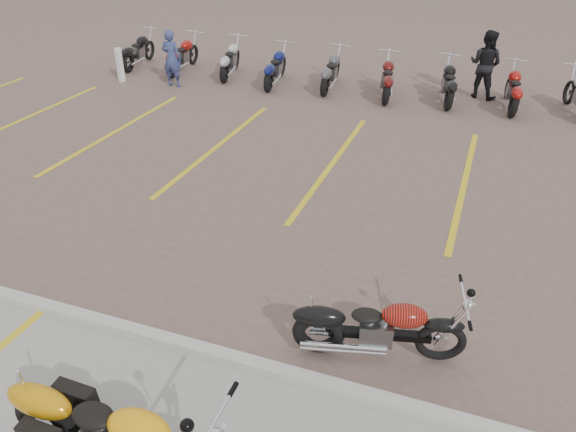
# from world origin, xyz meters

# --- Properties ---
(ground) EXTENTS (100.00, 100.00, 0.00)m
(ground) POSITION_xyz_m (0.00, 0.00, 0.00)
(ground) COLOR #6E584E
(ground) RESTS_ON ground
(curb) EXTENTS (60.00, 0.18, 0.12)m
(curb) POSITION_xyz_m (0.00, -2.00, 0.06)
(curb) COLOR #ADAAA3
(curb) RESTS_ON ground
(parking_stripes) EXTENTS (38.00, 5.50, 0.01)m
(parking_stripes) POSITION_xyz_m (0.00, 4.00, 0.00)
(parking_stripes) COLOR gold
(parking_stripes) RESTS_ON ground
(flame_cruiser) EXTENTS (2.05, 0.64, 0.86)m
(flame_cruiser) POSITION_xyz_m (2.09, -1.28, 0.43)
(flame_cruiser) COLOR black
(flame_cruiser) RESTS_ON ground
(person_a) EXTENTS (0.60, 0.40, 1.62)m
(person_a) POSITION_xyz_m (-5.99, 7.67, 0.81)
(person_a) COLOR navy
(person_a) RESTS_ON ground
(person_b) EXTENTS (1.07, 0.95, 1.83)m
(person_b) POSITION_xyz_m (2.58, 9.76, 0.91)
(person_b) COLOR black
(person_b) RESTS_ON ground
(bollard) EXTENTS (0.19, 0.19, 1.00)m
(bollard) POSITION_xyz_m (-7.71, 7.50, 0.50)
(bollard) COLOR silver
(bollard) RESTS_ON ground
(bg_bike_row) EXTENTS (22.44, 2.08, 1.10)m
(bg_bike_row) POSITION_xyz_m (2.52, 9.11, 0.55)
(bg_bike_row) COLOR black
(bg_bike_row) RESTS_ON ground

